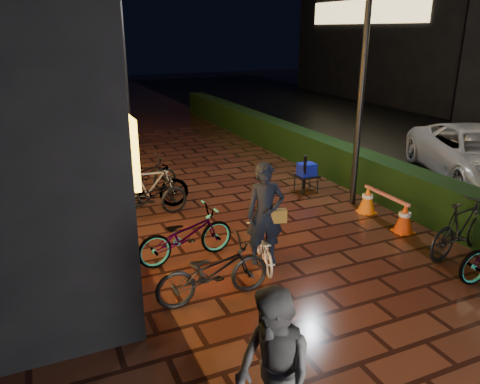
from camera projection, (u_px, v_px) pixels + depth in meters
name	position (u px, v px, depth m)	size (l,w,h in m)	color
ground	(373.00, 301.00, 7.39)	(80.00, 80.00, 0.00)	#381911
hedge	(296.00, 143.00, 15.39)	(0.70, 20.00, 1.00)	black
bystander_person	(273.00, 374.00, 4.53)	(0.87, 0.68, 1.80)	#575759
van	(479.00, 155.00, 12.99)	(2.49, 5.40, 1.50)	silver
lamp_post_hedge	(362.00, 81.00, 10.57)	(0.50, 0.28, 5.34)	black
lamp_post_sf	(125.00, 80.00, 11.55)	(0.49, 0.25, 5.23)	black
cyclist	(264.00, 230.00, 8.22)	(0.81, 1.43, 1.95)	silver
traffic_barrier	(385.00, 208.00, 10.32)	(0.43, 1.64, 0.66)	#E13F0B
cart_assembly	(306.00, 171.00, 12.16)	(0.60, 0.60, 1.10)	black
parked_bikes_storefront	(163.00, 208.00, 9.82)	(2.16, 6.14, 1.09)	black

